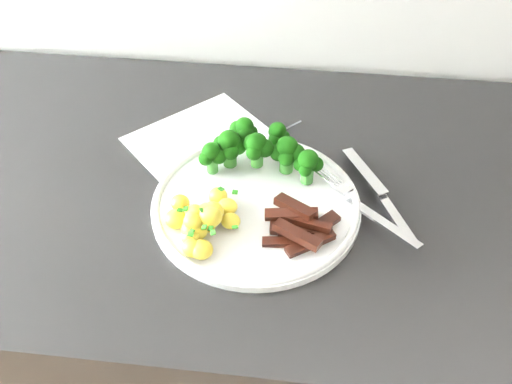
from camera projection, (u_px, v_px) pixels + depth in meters
The scene contains 8 objects.
counter at pixel (251, 352), 1.12m from camera, with size 2.38×0.59×0.89m.
recipe_paper at pixel (224, 160), 0.85m from camera, with size 0.34×0.34×0.00m.
plate at pixel (256, 204), 0.77m from camera, with size 0.28×0.28×0.02m.
broccoli at pixel (259, 147), 0.80m from camera, with size 0.17×0.09×0.06m.
potatoes at pixel (203, 220), 0.73m from camera, with size 0.10×0.12×0.04m.
beef_strips at pixel (299, 227), 0.72m from camera, with size 0.10×0.09×0.03m.
fork at pixel (369, 210), 0.75m from camera, with size 0.14×0.14×0.02m.
knife at pixel (387, 205), 0.77m from camera, with size 0.10×0.18×0.02m.
Camera 1 is at (-0.01, 1.09, 1.45)m, focal length 40.65 mm.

